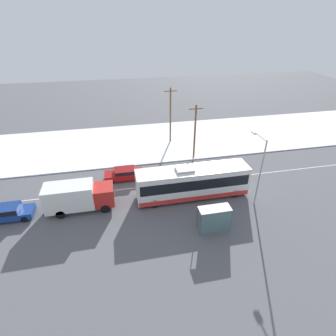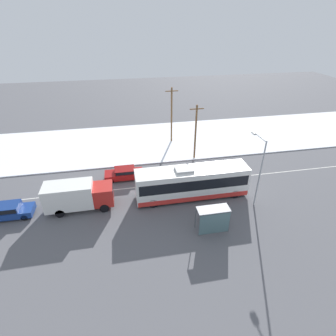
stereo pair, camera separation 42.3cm
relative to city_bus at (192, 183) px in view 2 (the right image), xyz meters
The scene contains 12 objects.
ground_plane 3.38m from the city_bus, 70.15° to the left, with size 120.00×120.00×0.00m, color #56565B.
snow_lot 15.07m from the city_bus, 86.23° to the left, with size 80.00×14.28×0.12m.
lane_marking_center 3.38m from the city_bus, 70.15° to the left, with size 60.00×0.12×0.00m.
city_bus is the anchor object (origin of this frame).
box_truck 11.57m from the city_bus, behind, with size 6.52×2.30×2.92m.
sedan_car 8.49m from the city_bus, 144.59° to the left, with size 4.47×1.80×1.37m.
parked_car_near_truck 18.04m from the city_bus, behind, with size 4.26×1.80×1.40m.
pedestrian_at_stop 3.99m from the city_bus, 90.23° to the right, with size 0.58×0.26×1.61m.
bus_shelter 5.61m from the city_bus, 85.48° to the right, with size 2.84×1.20×2.40m.
streetlamp 6.91m from the city_bus, 19.70° to the right, with size 0.36×2.66×7.19m.
utility_pole_roadside 9.01m from the city_bus, 72.25° to the left, with size 1.80×0.24×7.38m.
utility_pole_snowlot 14.52m from the city_bus, 87.20° to the left, with size 1.80×0.24×8.22m.
Camera 2 is at (-7.72, -24.74, 16.82)m, focal length 28.00 mm.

